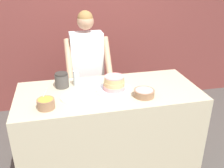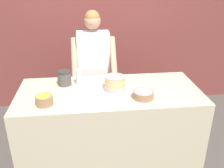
# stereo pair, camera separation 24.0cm
# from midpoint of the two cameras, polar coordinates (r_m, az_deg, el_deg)

# --- Properties ---
(wall_back) EXTENTS (10.00, 0.05, 2.60)m
(wall_back) POSITION_cam_midpoint_polar(r_m,az_deg,el_deg) (3.79, -7.60, 13.62)
(wall_back) COLOR brown
(wall_back) RESTS_ON ground_plane
(counter) EXTENTS (1.81, 0.80, 0.92)m
(counter) POSITION_cam_midpoint_polar(r_m,az_deg,el_deg) (2.70, -3.24, -10.39)
(counter) COLOR #C6B793
(counter) RESTS_ON ground_plane
(person_baker) EXTENTS (0.52, 0.45, 1.60)m
(person_baker) POSITION_cam_midpoint_polar(r_m,az_deg,el_deg) (3.07, -7.90, 4.46)
(person_baker) COLOR #2D2D38
(person_baker) RESTS_ON ground_plane
(cake) EXTENTS (0.36, 0.36, 0.15)m
(cake) POSITION_cam_midpoint_polar(r_m,az_deg,el_deg) (2.46, -2.28, -0.10)
(cake) COLOR silver
(cake) RESTS_ON counter
(frosting_bowl_pink) EXTENTS (0.19, 0.19, 0.07)m
(frosting_bowl_pink) POSITION_cam_midpoint_polar(r_m,az_deg,el_deg) (2.35, 4.46, -2.09)
(frosting_bowl_pink) COLOR #936B4C
(frosting_bowl_pink) RESTS_ON counter
(frosting_bowl_orange) EXTENTS (0.15, 0.15, 0.17)m
(frosting_bowl_orange) POSITION_cam_midpoint_polar(r_m,az_deg,el_deg) (2.24, -17.88, -4.31)
(frosting_bowl_orange) COLOR #936B4C
(frosting_bowl_orange) RESTS_ON counter
(drinking_glass) EXTENTS (0.06, 0.06, 0.16)m
(drinking_glass) POSITION_cam_midpoint_polar(r_m,az_deg,el_deg) (2.59, -10.82, 1.24)
(drinking_glass) COLOR silver
(drinking_glass) RESTS_ON counter
(ceramic_plate) EXTENTS (0.26, 0.26, 0.01)m
(ceramic_plate) POSITION_cam_midpoint_polar(r_m,az_deg,el_deg) (2.37, -11.47, -3.07)
(ceramic_plate) COLOR white
(ceramic_plate) RESTS_ON counter
(stoneware_jar) EXTENTS (0.14, 0.14, 0.15)m
(stoneware_jar) POSITION_cam_midpoint_polar(r_m,az_deg,el_deg) (2.59, -14.03, 0.78)
(stoneware_jar) COLOR #4C4742
(stoneware_jar) RESTS_ON counter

